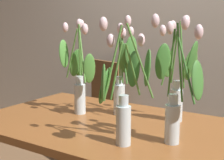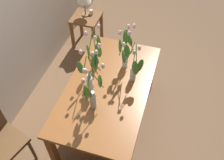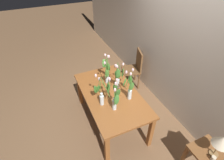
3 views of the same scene
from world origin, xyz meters
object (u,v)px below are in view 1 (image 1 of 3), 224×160
at_px(tulip_vase_1, 78,76).
at_px(dining_table, 117,141).
at_px(tulip_vase_3, 177,96).
at_px(tulip_vase_2, 124,95).
at_px(tulip_vase_0, 123,76).
at_px(tulip_vase_4, 175,83).
at_px(dining_chair, 97,105).

bearing_deg(tulip_vase_1, dining_table, -11.89).
bearing_deg(tulip_vase_3, tulip_vase_2, -146.98).
bearing_deg(tulip_vase_0, tulip_vase_3, -30.52).
distance_m(tulip_vase_0, tulip_vase_1, 0.27).
bearing_deg(tulip_vase_0, tulip_vase_1, -158.43).
distance_m(tulip_vase_3, tulip_vase_4, 0.35).
distance_m(tulip_vase_1, tulip_vase_2, 0.57).
relative_size(dining_table, tulip_vase_4, 2.74).
bearing_deg(tulip_vase_2, tulip_vase_0, 121.44).
relative_size(tulip_vase_3, tulip_vase_4, 0.99).
bearing_deg(tulip_vase_2, dining_chair, 130.18).
xyz_separation_m(dining_table, tulip_vase_3, (0.37, -0.09, 0.31)).
distance_m(dining_table, tulip_vase_2, 0.42).
relative_size(dining_table, tulip_vase_2, 2.74).
xyz_separation_m(dining_table, dining_chair, (-0.83, 0.96, -0.12)).
distance_m(tulip_vase_2, tulip_vase_3, 0.24).
relative_size(dining_table, tulip_vase_0, 2.74).
height_order(tulip_vase_4, dining_chair, tulip_vase_4).
distance_m(dining_table, tulip_vase_3, 0.49).
relative_size(tulip_vase_2, dining_chair, 0.63).
bearing_deg(dining_table, tulip_vase_2, -52.31).
distance_m(dining_table, tulip_vase_1, 0.46).
height_order(dining_table, tulip_vase_2, tulip_vase_2).
bearing_deg(tulip_vase_1, tulip_vase_3, -12.80).
height_order(dining_table, tulip_vase_1, tulip_vase_1).
relative_size(tulip_vase_0, tulip_vase_1, 1.03).
distance_m(tulip_vase_1, dining_chair, 1.12).
xyz_separation_m(tulip_vase_1, tulip_vase_2, (0.49, -0.29, -0.00)).
relative_size(tulip_vase_0, tulip_vase_4, 1.00).
bearing_deg(dining_chair, tulip_vase_0, -46.24).
bearing_deg(tulip_vase_4, dining_table, -135.27).
height_order(tulip_vase_0, tulip_vase_2, same).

